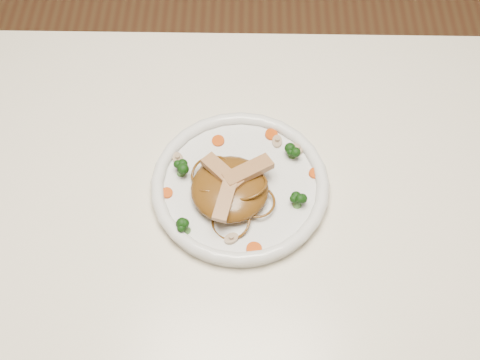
{
  "coord_description": "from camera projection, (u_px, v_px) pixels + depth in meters",
  "views": [
    {
      "loc": [
        0.02,
        -0.45,
        1.56
      ],
      "look_at": [
        0.02,
        0.06,
        0.78
      ],
      "focal_mm": 46.12,
      "sensor_mm": 36.0,
      "label": 1
    }
  ],
  "objects": [
    {
      "name": "carrot_0",
      "position": [
        271.0,
        135.0,
        0.99
      ],
      "size": [
        0.02,
        0.02,
        0.0
      ],
      "primitive_type": "cylinder",
      "rotation": [
        0.0,
        0.0,
        0.12
      ],
      "color": "#C04207",
      "rests_on": "plate"
    },
    {
      "name": "noodle_mound",
      "position": [
        230.0,
        189.0,
        0.92
      ],
      "size": [
        0.14,
        0.14,
        0.04
      ],
      "primitive_type": "ellipsoid",
      "rotation": [
        0.0,
        0.0,
        0.2
      ],
      "color": "#5E3912",
      "rests_on": "plate"
    },
    {
      "name": "broccoli_0",
      "position": [
        293.0,
        149.0,
        0.96
      ],
      "size": [
        0.03,
        0.03,
        0.03
      ],
      "primitive_type": null,
      "rotation": [
        0.0,
        0.0,
        0.13
      ],
      "color": "#0C340A",
      "rests_on": "plate"
    },
    {
      "name": "broccoli_1",
      "position": [
        180.0,
        167.0,
        0.94
      ],
      "size": [
        0.04,
        0.04,
        0.03
      ],
      "primitive_type": null,
      "rotation": [
        0.0,
        0.0,
        0.33
      ],
      "color": "#0C340A",
      "rests_on": "plate"
    },
    {
      "name": "carrot_4",
      "position": [
        254.0,
        249.0,
        0.88
      ],
      "size": [
        0.03,
        0.03,
        0.0
      ],
      "primitive_type": "cylinder",
      "rotation": [
        0.0,
        0.0,
        0.29
      ],
      "color": "#C04207",
      "rests_on": "plate"
    },
    {
      "name": "table",
      "position": [
        230.0,
        251.0,
        1.01
      ],
      "size": [
        1.2,
        0.8,
        0.75
      ],
      "color": "white",
      "rests_on": "ground"
    },
    {
      "name": "mushroom_1",
      "position": [
        297.0,
        149.0,
        0.98
      ],
      "size": [
        0.03,
        0.03,
        0.01
      ],
      "primitive_type": "cylinder",
      "rotation": [
        0.0,
        0.0,
        1.31
      ],
      "color": "#BAAA8C",
      "rests_on": "plate"
    },
    {
      "name": "plate",
      "position": [
        240.0,
        188.0,
        0.95
      ],
      "size": [
        0.29,
        0.29,
        0.02
      ],
      "primitive_type": "cylinder",
      "rotation": [
        0.0,
        0.0,
        0.09
      ],
      "color": "white",
      "rests_on": "table"
    },
    {
      "name": "chicken_a",
      "position": [
        248.0,
        171.0,
        0.91
      ],
      "size": [
        0.08,
        0.06,
        0.01
      ],
      "primitive_type": "cube",
      "rotation": [
        0.0,
        0.0,
        0.56
      ],
      "color": "tan",
      "rests_on": "noodle_mound"
    },
    {
      "name": "broccoli_2",
      "position": [
        185.0,
        226.0,
        0.89
      ],
      "size": [
        0.03,
        0.03,
        0.03
      ],
      "primitive_type": null,
      "rotation": [
        0.0,
        0.0,
        -0.33
      ],
      "color": "#0C340A",
      "rests_on": "plate"
    },
    {
      "name": "carrot_2",
      "position": [
        315.0,
        173.0,
        0.95
      ],
      "size": [
        0.02,
        0.02,
        0.0
      ],
      "primitive_type": "cylinder",
      "rotation": [
        0.0,
        0.0,
        0.17
      ],
      "color": "#C04207",
      "rests_on": "plate"
    },
    {
      "name": "mushroom_0",
      "position": [
        231.0,
        239.0,
        0.89
      ],
      "size": [
        0.03,
        0.03,
        0.01
      ],
      "primitive_type": "cylinder",
      "rotation": [
        0.0,
        0.0,
        0.53
      ],
      "color": "#BAAA8C",
      "rests_on": "plate"
    },
    {
      "name": "broccoli_3",
      "position": [
        298.0,
        199.0,
        0.91
      ],
      "size": [
        0.03,
        0.03,
        0.03
      ],
      "primitive_type": null,
      "rotation": [
        0.0,
        0.0,
        -0.16
      ],
      "color": "#0C340A",
      "rests_on": "plate"
    },
    {
      "name": "mushroom_3",
      "position": [
        277.0,
        142.0,
        0.98
      ],
      "size": [
        0.02,
        0.02,
        0.01
      ],
      "primitive_type": "cylinder",
      "rotation": [
        0.0,
        0.0,
        1.55
      ],
      "color": "#BAAA8C",
      "rests_on": "plate"
    },
    {
      "name": "chicken_c",
      "position": [
        225.0,
        200.0,
        0.88
      ],
      "size": [
        0.04,
        0.07,
        0.01
      ],
      "primitive_type": "cube",
      "rotation": [
        0.0,
        0.0,
        4.48
      ],
      "color": "tan",
      "rests_on": "noodle_mound"
    },
    {
      "name": "carrot_3",
      "position": [
        218.0,
        141.0,
        0.99
      ],
      "size": [
        0.02,
        0.02,
        0.0
      ],
      "primitive_type": "cylinder",
      "rotation": [
        0.0,
        0.0,
        -0.11
      ],
      "color": "#C04207",
      "rests_on": "plate"
    },
    {
      "name": "carrot_1",
      "position": [
        167.0,
        193.0,
        0.93
      ],
      "size": [
        0.02,
        0.02,
        0.0
      ],
      "primitive_type": "cylinder",
      "rotation": [
        0.0,
        0.0,
        -0.27
      ],
      "color": "#C04207",
      "rests_on": "plate"
    },
    {
      "name": "chicken_b",
      "position": [
        222.0,
        172.0,
        0.91
      ],
      "size": [
        0.07,
        0.07,
        0.01
      ],
      "primitive_type": "cube",
      "rotation": [
        0.0,
        0.0,
        2.36
      ],
      "color": "tan",
      "rests_on": "noodle_mound"
    },
    {
      "name": "mushroom_2",
      "position": [
        178.0,
        159.0,
        0.97
      ],
      "size": [
        0.03,
        0.03,
        0.01
      ],
      "primitive_type": "cylinder",
      "rotation": [
        0.0,
        0.0,
        -1.08
      ],
      "color": "#BAAA8C",
      "rests_on": "plate"
    }
  ]
}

